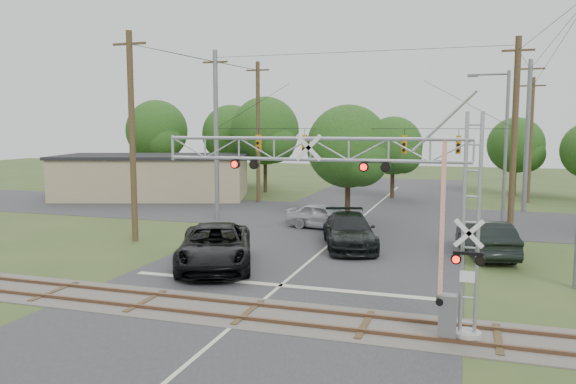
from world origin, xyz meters
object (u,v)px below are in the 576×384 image
(pickup_black, at_px, (215,246))
(streetlight, at_px, (503,139))
(traffic_signal_span, at_px, (368,138))
(car_dark, at_px, (349,231))
(sedan_silver, at_px, (323,216))
(commercial_building, at_px, (154,176))
(crossing_gantry, at_px, (369,197))

(pickup_black, height_order, streetlight, streetlight)
(traffic_signal_span, distance_m, streetlight, 9.11)
(car_dark, height_order, sedan_silver, car_dark)
(car_dark, xyz_separation_m, commercial_building, (-21.11, 15.61, 1.05))
(pickup_black, bearing_deg, commercial_building, 104.95)
(traffic_signal_span, distance_m, car_dark, 8.12)
(traffic_signal_span, xyz_separation_m, sedan_silver, (-2.45, -1.51, -4.88))
(pickup_black, bearing_deg, traffic_signal_span, 47.35)
(crossing_gantry, bearing_deg, pickup_black, 143.58)
(commercial_building, xyz_separation_m, streetlight, (29.07, -5.02, 3.63))
(crossing_gantry, xyz_separation_m, commercial_building, (-24.09, 27.41, -2.24))
(traffic_signal_span, bearing_deg, commercial_building, 156.58)
(pickup_black, xyz_separation_m, streetlight, (12.91, 16.54, 4.61))
(crossing_gantry, height_order, traffic_signal_span, traffic_signal_span)
(sedan_silver, bearing_deg, crossing_gantry, -151.03)
(traffic_signal_span, distance_m, pickup_black, 14.18)
(commercial_building, relative_size, streetlight, 1.85)
(traffic_signal_span, bearing_deg, sedan_silver, -148.47)
(traffic_signal_span, bearing_deg, streetlight, 26.26)
(commercial_building, bearing_deg, sedan_silver, -47.30)
(pickup_black, distance_m, commercial_building, 26.95)
(streetlight, bearing_deg, commercial_building, 170.21)
(sedan_silver, xyz_separation_m, commercial_building, (-18.44, 10.55, 1.15))
(crossing_gantry, height_order, streetlight, streetlight)
(car_dark, distance_m, streetlight, 14.05)
(pickup_black, bearing_deg, car_dark, 28.34)
(streetlight, bearing_deg, traffic_signal_span, -153.74)
(sedan_silver, bearing_deg, car_dark, -141.74)
(crossing_gantry, bearing_deg, streetlight, 77.46)
(sedan_silver, distance_m, commercial_building, 21.28)
(car_dark, bearing_deg, commercial_building, 125.92)
(car_dark, relative_size, streetlight, 0.62)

